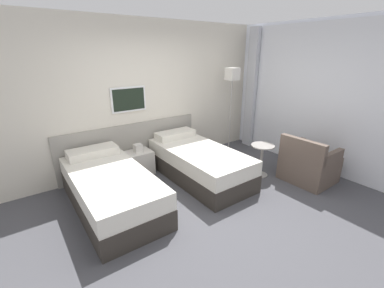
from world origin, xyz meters
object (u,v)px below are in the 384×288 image
object	(u,v)px
bed_near_window	(198,162)
bed_near_door	(111,189)
armchair	(308,165)
nightstand	(139,162)
side_table	(262,155)
floor_lamp	(232,83)

from	to	relation	value
bed_near_window	bed_near_door	bearing A→B (deg)	180.00
armchair	bed_near_door	bearing A→B (deg)	67.30
nightstand	side_table	size ratio (longest dim) A/B	0.97
bed_near_window	armchair	bearing A→B (deg)	-39.80
bed_near_window	side_table	size ratio (longest dim) A/B	3.44
bed_near_door	armchair	bearing A→B (deg)	-21.83
bed_near_door	bed_near_window	xyz separation A→B (m)	(1.58, 0.00, 0.00)
floor_lamp	side_table	world-z (taller)	floor_lamp
bed_near_door	armchair	size ratio (longest dim) A/B	2.46
bed_near_door	floor_lamp	world-z (taller)	floor_lamp
side_table	armchair	size ratio (longest dim) A/B	0.71
nightstand	armchair	bearing A→B (deg)	-41.28
nightstand	side_table	bearing A→B (deg)	-37.92
bed_near_door	bed_near_window	bearing A→B (deg)	0.00
nightstand	floor_lamp	xyz separation A→B (m)	(2.10, -0.18, 1.31)
floor_lamp	side_table	size ratio (longest dim) A/B	3.13
bed_near_window	armchair	distance (m)	1.91
bed_near_window	side_table	distance (m)	1.15
bed_near_window	armchair	xyz separation A→B (m)	(1.47, -1.22, 0.00)
bed_near_window	armchair	size ratio (longest dim) A/B	2.46
bed_near_door	nightstand	size ratio (longest dim) A/B	3.54
bed_near_door	side_table	size ratio (longest dim) A/B	3.44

